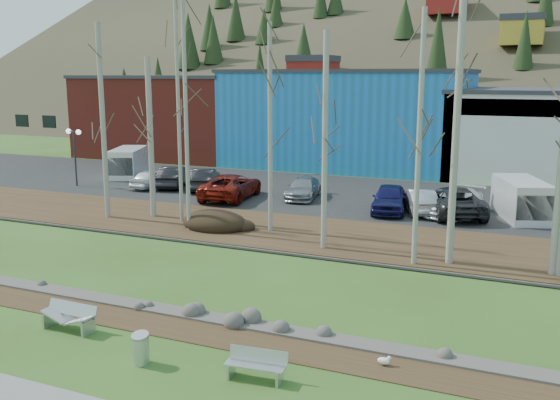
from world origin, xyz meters
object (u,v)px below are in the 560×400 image
at_px(car_5, 420,201).
at_px(bench_intact, 256,365).
at_px(van_white, 522,200).
at_px(car_7, 455,202).
at_px(seagull, 384,361).
at_px(car_4, 389,199).
at_px(bench_damaged, 70,317).
at_px(street_lamp, 74,141).
at_px(car_2, 231,186).
at_px(van_grey, 128,163).
at_px(litter_bin, 141,350).
at_px(car_6, 453,201).
at_px(car_1, 204,179).
at_px(car_3, 303,188).
at_px(car_8, 174,177).
at_px(car_0, 152,179).

bearing_deg(car_5, bench_intact, 68.19).
bearing_deg(van_white, car_7, 168.13).
relative_size(seagull, van_white, 0.08).
distance_m(car_4, car_5, 1.71).
distance_m(car_7, van_white, 3.52).
relative_size(bench_damaged, street_lamp, 0.47).
bearing_deg(car_2, bench_damaged, 97.15).
distance_m(bench_intact, car_5, 21.41).
distance_m(seagull, street_lamp, 32.69).
relative_size(street_lamp, van_grey, 0.76).
height_order(litter_bin, car_4, car_4).
xyz_separation_m(street_lamp, car_6, (25.82, 1.09, -2.35)).
bearing_deg(car_6, bench_intact, 62.75).
xyz_separation_m(car_1, car_4, (13.35, -1.93, 0.05)).
xyz_separation_m(bench_damaged, seagull, (9.69, 1.46, -0.25)).
relative_size(litter_bin, car_3, 0.18).
xyz_separation_m(bench_intact, street_lamp, (-23.95, 20.44, 2.89)).
distance_m(litter_bin, car_3, 23.52).
distance_m(street_lamp, car_8, 7.38).
bearing_deg(litter_bin, van_grey, 127.61).
relative_size(bench_damaged, van_grey, 0.36).
relative_size(street_lamp, car_3, 0.91).
height_order(street_lamp, car_7, street_lamp).
bearing_deg(bench_damaged, car_8, 116.70).
xyz_separation_m(litter_bin, car_5, (3.36, 21.88, 0.42)).
relative_size(car_0, car_3, 0.86).
bearing_deg(van_white, litter_bin, -131.04).
distance_m(car_0, car_8, 1.45).
height_order(litter_bin, car_3, car_3).
bearing_deg(car_4, street_lamp, 171.55).
bearing_deg(car_5, bench_damaged, 50.13).
distance_m(car_0, van_grey, 5.68).
bearing_deg(car_7, car_4, -154.58).
relative_size(street_lamp, car_2, 0.70).
height_order(car_4, car_5, car_4).
relative_size(car_3, van_white, 0.84).
relative_size(bench_damaged, car_4, 0.41).
distance_m(car_3, car_4, 6.26).
bearing_deg(car_5, van_grey, -31.20).
xyz_separation_m(bench_intact, car_0, (-18.58, 21.97, 0.38)).
relative_size(bench_intact, car_2, 0.29).
bearing_deg(car_1, van_white, 158.08).
bearing_deg(car_1, van_grey, -36.74).
distance_m(car_6, van_grey, 25.32).
xyz_separation_m(car_5, van_grey, (-23.21, 3.89, 0.39)).
height_order(seagull, car_2, car_2).
height_order(car_5, van_white, van_white).
relative_size(bench_intact, car_0, 0.44).
height_order(car_1, car_8, same).
xyz_separation_m(car_1, car_6, (16.80, -1.27, 0.08)).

